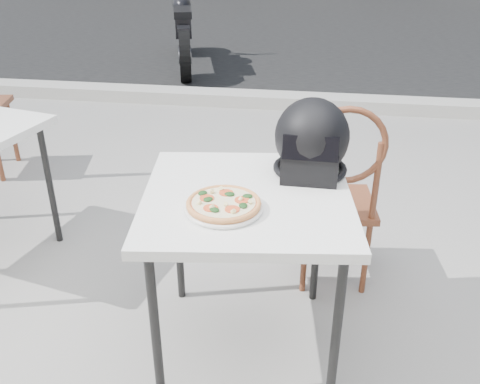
# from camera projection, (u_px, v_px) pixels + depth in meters

# --- Properties ---
(ground) EXTENTS (80.00, 80.00, 0.00)m
(ground) POSITION_uv_depth(u_px,v_px,m) (254.00, 312.00, 2.49)
(ground) COLOR gray
(ground) RESTS_ON ground
(street_asphalt) EXTENTS (30.00, 8.00, 0.00)m
(street_asphalt) POSITION_uv_depth(u_px,v_px,m) (307.00, 28.00, 8.62)
(street_asphalt) COLOR black
(street_asphalt) RESTS_ON ground
(curb) EXTENTS (30.00, 0.25, 0.12)m
(curb) POSITION_uv_depth(u_px,v_px,m) (293.00, 101.00, 5.09)
(curb) COLOR #A9A79E
(curb) RESTS_ON ground
(cafe_table_main) EXTENTS (0.86, 0.86, 0.73)m
(cafe_table_main) POSITION_uv_depth(u_px,v_px,m) (247.00, 210.00, 2.00)
(cafe_table_main) COLOR silver
(cafe_table_main) RESTS_ON ground
(plate) EXTENTS (0.35, 0.35, 0.02)m
(plate) POSITION_uv_depth(u_px,v_px,m) (224.00, 208.00, 1.86)
(plate) COLOR silver
(plate) RESTS_ON cafe_table_main
(pizza) EXTENTS (0.29, 0.29, 0.03)m
(pizza) POSITION_uv_depth(u_px,v_px,m) (224.00, 203.00, 1.85)
(pizza) COLOR #D68B4E
(pizza) RESTS_ON plate
(helmet) EXTENTS (0.30, 0.31, 0.30)m
(helmet) POSITION_uv_depth(u_px,v_px,m) (312.00, 141.00, 2.08)
(helmet) COLOR black
(helmet) RESTS_ON cafe_table_main
(cafe_chair_main) EXTENTS (0.40, 0.40, 0.95)m
(cafe_chair_main) POSITION_uv_depth(u_px,v_px,m) (339.00, 188.00, 2.46)
(cafe_chair_main) COLOR brown
(cafe_chair_main) RESTS_ON ground
(motorcycle) EXTENTS (0.67, 1.88, 0.96)m
(motorcycle) POSITION_uv_depth(u_px,v_px,m) (183.00, 30.00, 6.29)
(motorcycle) COLOR black
(motorcycle) RESTS_ON street_asphalt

